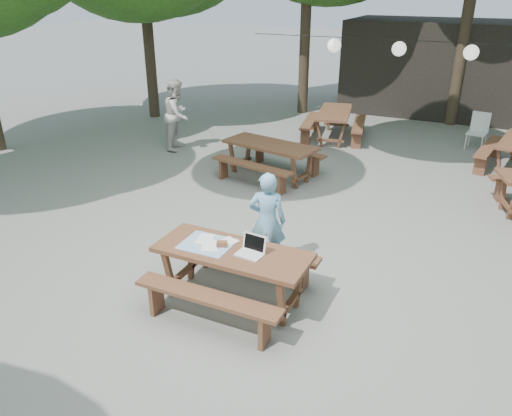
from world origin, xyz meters
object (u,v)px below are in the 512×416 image
(main_picnic_table, at_px, (233,275))
(plastic_chair, at_px, (476,139))
(second_person, at_px, (177,115))
(picnic_table_nw, at_px, (270,160))
(woman, at_px, (267,221))

(main_picnic_table, xyz_separation_m, plastic_chair, (2.44, 8.48, -0.13))
(second_person, relative_size, plastic_chair, 1.92)
(picnic_table_nw, relative_size, woman, 1.48)
(main_picnic_table, bearing_deg, plastic_chair, 73.99)
(main_picnic_table, distance_m, woman, 1.04)
(second_person, bearing_deg, picnic_table_nw, -119.49)
(woman, height_order, plastic_chair, woman)
(second_person, bearing_deg, plastic_chair, -77.08)
(plastic_chair, bearing_deg, picnic_table_nw, -124.26)
(picnic_table_nw, bearing_deg, second_person, 174.52)
(second_person, height_order, plastic_chair, second_person)
(woman, xyz_separation_m, second_person, (-4.36, 4.29, 0.13))
(picnic_table_nw, distance_m, second_person, 3.06)
(picnic_table_nw, distance_m, woman, 3.72)
(picnic_table_nw, bearing_deg, woman, -55.16)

